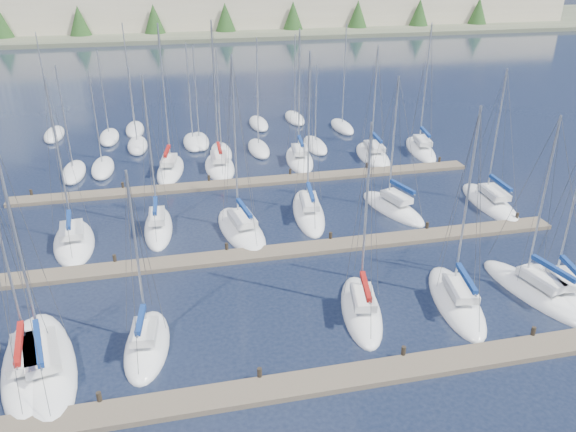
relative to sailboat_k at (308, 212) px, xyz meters
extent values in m
plane|color=#1C2438|center=(-3.64, 37.73, -0.19)|extent=(400.00, 400.00, 0.00)
cube|color=#6B5E4C|center=(-3.64, -20.27, -0.04)|extent=(44.00, 1.80, 0.35)
cylinder|color=#2D261C|center=(-15.64, -19.37, 0.11)|extent=(0.26, 0.26, 1.10)
cylinder|color=#2D261C|center=(-7.64, -19.37, 0.11)|extent=(0.26, 0.26, 1.10)
cylinder|color=#2D261C|center=(0.36, -19.37, 0.11)|extent=(0.26, 0.26, 1.10)
cylinder|color=#2D261C|center=(8.36, -19.37, 0.11)|extent=(0.26, 0.26, 1.10)
cube|color=#6B5E4C|center=(-3.64, -6.27, -0.04)|extent=(44.00, 1.80, 0.35)
cylinder|color=#2D261C|center=(-15.64, -5.37, 0.11)|extent=(0.26, 0.26, 1.10)
cylinder|color=#2D261C|center=(-7.64, -5.37, 0.11)|extent=(0.26, 0.26, 1.10)
cylinder|color=#2D261C|center=(0.36, -5.37, 0.11)|extent=(0.26, 0.26, 1.10)
cylinder|color=#2D261C|center=(8.36, -5.37, 0.11)|extent=(0.26, 0.26, 1.10)
cylinder|color=#2D261C|center=(16.36, -5.37, 0.11)|extent=(0.26, 0.26, 1.10)
cube|color=#6B5E4C|center=(-3.64, 7.73, -0.04)|extent=(44.00, 1.80, 0.35)
cylinder|color=#2D261C|center=(-23.64, 8.63, 0.11)|extent=(0.26, 0.26, 1.10)
cylinder|color=#2D261C|center=(-15.64, 8.63, 0.11)|extent=(0.26, 0.26, 1.10)
cylinder|color=#2D261C|center=(-7.64, 8.63, 0.11)|extent=(0.26, 0.26, 1.10)
cylinder|color=#2D261C|center=(0.36, 8.63, 0.11)|extent=(0.26, 0.26, 1.10)
cylinder|color=#2D261C|center=(8.36, 8.63, 0.11)|extent=(0.26, 0.26, 1.10)
cylinder|color=#2D261C|center=(16.36, 8.63, 0.11)|extent=(0.26, 0.26, 1.10)
ellipsoid|color=white|center=(0.00, 0.03, -0.14)|extent=(3.81, 9.65, 1.60)
cube|color=silver|center=(-0.06, -0.43, 1.16)|extent=(1.84, 3.45, 0.50)
cylinder|color=#9EA0A5|center=(0.11, 0.78, 7.06)|extent=(0.14, 0.14, 12.29)
cylinder|color=#9EA0A5|center=(-0.16, -1.18, 2.21)|extent=(0.64, 3.92, 0.10)
cube|color=navy|center=(-0.16, -1.18, 2.33)|extent=(0.80, 3.63, 0.30)
ellipsoid|color=white|center=(-18.80, -15.66, -0.14)|extent=(5.34, 10.59, 1.60)
cube|color=black|center=(-18.80, -15.66, -0.14)|extent=(2.68, 5.11, 0.12)
cube|color=silver|center=(-18.68, -16.15, 1.16)|extent=(2.48, 3.85, 0.50)
cylinder|color=#9EA0A5|center=(-18.98, -14.87, 6.85)|extent=(0.14, 0.14, 11.86)
cylinder|color=#9EA0A5|center=(-18.50, -16.95, 2.21)|extent=(1.05, 4.17, 0.10)
cube|color=navy|center=(-18.50, -16.95, 2.33)|extent=(1.17, 3.89, 0.30)
ellipsoid|color=white|center=(10.44, 12.49, -0.14)|extent=(3.76, 8.79, 1.60)
cube|color=black|center=(10.44, 12.49, -0.14)|extent=(1.92, 4.23, 0.12)
cube|color=silver|center=(10.40, 12.06, 1.16)|extent=(1.92, 3.13, 0.50)
cylinder|color=#9EA0A5|center=(10.50, 13.17, 6.17)|extent=(0.14, 0.14, 10.52)
cylinder|color=#9EA0A5|center=(10.34, 11.38, 2.21)|extent=(0.42, 3.59, 0.10)
cube|color=navy|center=(10.34, 11.38, 2.33)|extent=(0.59, 3.32, 0.30)
ellipsoid|color=white|center=(-6.09, -2.04, -0.14)|extent=(4.27, 9.02, 1.60)
cube|color=maroon|center=(-6.09, -2.04, -0.14)|extent=(2.17, 4.35, 0.12)
cube|color=silver|center=(-6.03, -2.47, 1.16)|extent=(2.09, 3.25, 0.50)
cylinder|color=#9EA0A5|center=(-6.20, -1.36, 7.21)|extent=(0.14, 0.14, 12.60)
cylinder|color=#9EA0A5|center=(-5.93, -3.16, 2.21)|extent=(0.63, 3.62, 0.10)
cube|color=navy|center=(-5.93, -3.16, 2.33)|extent=(0.79, 3.36, 0.30)
ellipsoid|color=white|center=(-13.39, -15.25, -0.14)|extent=(3.17, 6.79, 1.60)
cube|color=silver|center=(-13.43, -15.57, 1.16)|extent=(1.60, 2.43, 0.50)
cylinder|color=#9EA0A5|center=(-13.33, -14.72, 5.63)|extent=(0.14, 0.14, 9.43)
cylinder|color=#9EA0A5|center=(-13.49, -16.09, 2.21)|extent=(0.41, 2.75, 0.10)
cube|color=navy|center=(-13.49, -16.09, 2.33)|extent=(0.58, 2.55, 0.30)
ellipsoid|color=white|center=(-12.55, -0.18, -0.14)|extent=(2.47, 7.89, 1.60)
cube|color=silver|center=(-12.56, -0.57, 1.16)|extent=(1.31, 2.78, 0.50)
cylinder|color=#9EA0A5|center=(-12.53, 0.44, 6.46)|extent=(0.14, 0.14, 11.09)
cylinder|color=#9EA0A5|center=(-12.58, -1.20, 2.21)|extent=(0.20, 3.29, 0.10)
cube|color=navy|center=(-12.58, -1.20, 2.33)|extent=(0.40, 3.03, 0.30)
ellipsoid|color=white|center=(-19.60, -15.59, -0.14)|extent=(4.02, 9.54, 1.60)
cube|color=silver|center=(-19.54, -16.05, 1.16)|extent=(1.96, 3.42, 0.50)
cylinder|color=#9EA0A5|center=(-19.70, -14.86, 6.55)|extent=(0.14, 0.14, 11.27)
cylinder|color=#9EA0A5|center=(-19.44, -16.78, 2.21)|extent=(0.63, 3.86, 0.10)
cube|color=maroon|center=(-19.44, -16.78, 2.33)|extent=(0.78, 3.58, 0.30)
ellipsoid|color=white|center=(11.28, -15.12, -0.14)|extent=(4.17, 9.06, 1.60)
cube|color=black|center=(11.28, -15.12, -0.14)|extent=(2.10, 4.37, 0.12)
cube|color=silver|center=(11.36, -15.54, 1.16)|extent=(1.94, 3.27, 0.50)
cylinder|color=#9EA0A5|center=(11.13, -14.43, 6.26)|extent=(0.14, 0.14, 10.68)
cylinder|color=#9EA0A5|center=(11.51, -16.23, 2.21)|extent=(0.84, 3.61, 0.10)
cube|color=navy|center=(11.51, -16.23, 2.33)|extent=(0.98, 3.37, 0.30)
ellipsoid|color=white|center=(7.32, -0.83, -0.14)|extent=(4.61, 8.34, 1.60)
cube|color=black|center=(7.32, -0.83, -0.14)|extent=(2.31, 4.03, 0.12)
cube|color=silver|center=(7.42, -1.21, 1.16)|extent=(2.11, 3.06, 0.50)
cylinder|color=#9EA0A5|center=(7.15, -0.22, 6.06)|extent=(0.14, 0.14, 10.29)
cylinder|color=#9EA0A5|center=(7.59, -1.82, 2.21)|extent=(0.98, 3.24, 0.10)
cube|color=navy|center=(7.59, -1.82, 2.33)|extent=(1.10, 3.04, 0.30)
ellipsoid|color=white|center=(16.37, 13.21, -0.14)|extent=(4.09, 9.14, 1.60)
cube|color=black|center=(16.37, 13.21, -0.14)|extent=(2.07, 4.41, 0.12)
cube|color=silver|center=(16.30, 12.78, 1.16)|extent=(1.94, 3.29, 0.50)
cylinder|color=#9EA0A5|center=(16.50, 13.91, 7.17)|extent=(0.14, 0.14, 12.50)
cylinder|color=#9EA0A5|center=(16.17, 12.08, 2.21)|extent=(0.75, 3.67, 0.10)
cube|color=navy|center=(16.17, 12.08, 2.33)|extent=(0.90, 3.41, 0.30)
ellipsoid|color=white|center=(-18.91, -1.31, -0.14)|extent=(3.85, 8.18, 1.60)
cube|color=black|center=(-18.91, -1.31, -0.14)|extent=(1.97, 3.94, 0.12)
cube|color=silver|center=(-18.86, -1.70, 1.16)|extent=(1.95, 2.93, 0.50)
cylinder|color=#9EA0A5|center=(-18.97, -0.68, 6.64)|extent=(0.14, 0.14, 11.46)
cylinder|color=#9EA0A5|center=(-18.80, -2.33, 2.21)|extent=(0.45, 3.31, 0.10)
cube|color=navy|center=(-18.80, -2.33, 2.33)|extent=(0.63, 3.07, 0.30)
ellipsoid|color=white|center=(2.38, 13.09, -0.14)|extent=(3.79, 8.65, 1.60)
cube|color=maroon|center=(2.38, 13.09, -0.14)|extent=(1.93, 4.17, 0.12)
cube|color=silver|center=(2.33, 12.68, 1.16)|extent=(1.88, 3.10, 0.50)
cylinder|color=#9EA0A5|center=(2.47, 13.76, 7.06)|extent=(0.14, 0.14, 12.29)
cylinder|color=#9EA0A5|center=(2.25, 12.01, 2.21)|extent=(0.53, 3.50, 0.10)
cube|color=navy|center=(2.25, 12.01, 2.33)|extent=(0.69, 3.25, 0.30)
ellipsoid|color=white|center=(-0.39, -14.63, -0.14)|extent=(3.89, 8.02, 1.60)
cube|color=maroon|center=(-0.39, -14.63, -0.14)|extent=(1.96, 3.87, 0.12)
cube|color=silver|center=(-0.47, -15.01, 1.16)|extent=(1.83, 2.90, 0.50)
cylinder|color=#9EA0A5|center=(-0.27, -14.03, 6.35)|extent=(0.14, 0.14, 10.87)
cylinder|color=#9EA0A5|center=(-0.59, -15.61, 2.21)|extent=(0.74, 3.19, 0.10)
cube|color=maroon|center=(-0.59, -15.61, 2.33)|extent=(0.89, 2.97, 0.30)
ellipsoid|color=white|center=(16.12, -1.66, -0.14)|extent=(3.21, 9.09, 1.60)
cube|color=silver|center=(16.10, -2.11, 1.16)|extent=(1.68, 3.21, 0.50)
cylinder|color=#9EA0A5|center=(16.16, -0.95, 6.22)|extent=(0.14, 0.14, 10.60)
cylinder|color=#9EA0A5|center=(16.07, -2.83, 2.21)|extent=(0.28, 3.77, 0.10)
cube|color=navy|center=(16.07, -2.83, 2.33)|extent=(0.47, 3.48, 0.30)
ellipsoid|color=white|center=(12.86, -15.49, -0.14)|extent=(3.64, 7.41, 1.60)
cube|color=silver|center=(12.80, -15.84, 1.16)|extent=(1.76, 2.68, 0.50)
cylinder|color=#9EA0A5|center=(12.95, -14.93, 6.04)|extent=(0.14, 0.14, 10.25)
cylinder|color=#9EA0A5|center=(12.70, -16.40, 2.21)|extent=(0.61, 2.95, 0.10)
cube|color=navy|center=(12.70, -16.40, 2.33)|extent=(0.76, 2.75, 0.30)
ellipsoid|color=white|center=(-6.18, 12.72, -0.14)|extent=(3.16, 8.25, 1.60)
cube|color=silver|center=(-6.19, 12.31, 1.16)|extent=(1.70, 2.90, 0.50)
cylinder|color=#9EA0A5|center=(-6.16, 13.38, 7.60)|extent=(0.14, 0.14, 13.37)
cylinder|color=#9EA0A5|center=(-6.20, 11.66, 2.21)|extent=(0.18, 3.44, 0.10)
cube|color=maroon|center=(-6.20, 11.66, 2.33)|extent=(0.37, 3.17, 0.30)
ellipsoid|color=white|center=(5.85, -15.01, -0.14)|extent=(4.18, 8.75, 1.60)
cube|color=silver|center=(5.77, -15.42, 1.16)|extent=(1.99, 3.16, 0.50)
cylinder|color=#9EA0A5|center=(5.97, -14.35, 6.66)|extent=(0.14, 0.14, 11.50)
cylinder|color=#9EA0A5|center=(5.65, -16.08, 2.21)|extent=(0.74, 3.49, 0.10)
cube|color=navy|center=(5.65, -16.08, 2.33)|extent=(0.88, 3.24, 0.30)
ellipsoid|color=white|center=(-11.16, 12.84, -0.14)|extent=(3.76, 8.67, 1.60)
cube|color=black|center=(-11.16, 12.84, -0.14)|extent=(1.91, 4.18, 0.12)
cube|color=silver|center=(-11.23, 12.43, 1.16)|extent=(1.82, 3.11, 0.50)
cylinder|color=#9EA0A5|center=(-11.06, 13.51, 7.51)|extent=(0.14, 0.14, 13.19)
cylinder|color=#9EA0A5|center=(-11.33, 11.76, 2.21)|extent=(0.63, 3.50, 0.10)
cube|color=maroon|center=(-11.33, 11.76, 2.33)|extent=(0.78, 3.25, 0.30)
cylinder|color=#9EA0A5|center=(-24.39, 27.62, 6.31)|extent=(0.12, 0.12, 11.20)
ellipsoid|color=white|center=(-24.39, 27.62, 0.06)|extent=(2.20, 6.40, 1.40)
cylinder|color=#9EA0A5|center=(-7.58, 21.18, 5.78)|extent=(0.12, 0.12, 10.14)
ellipsoid|color=white|center=(-7.58, 21.18, 0.06)|extent=(2.20, 6.40, 1.40)
cylinder|color=#9EA0A5|center=(-8.32, 20.97, 5.96)|extent=(0.12, 0.12, 10.49)
ellipsoid|color=white|center=(-8.32, 20.97, 0.06)|extent=(2.20, 6.40, 1.40)
cylinder|color=#9EA0A5|center=(5.43, 28.26, 5.75)|extent=(0.12, 0.12, 10.06)
ellipsoid|color=white|center=(5.43, 28.26, 0.06)|extent=(2.20, 6.40, 1.40)
cylinder|color=#9EA0A5|center=(-17.86, 25.06, 5.41)|extent=(0.12, 0.12, 9.39)
ellipsoid|color=white|center=(-17.86, 25.06, 0.06)|extent=(2.20, 6.40, 1.40)
cylinder|color=#9EA0A5|center=(-20.61, 13.92, 5.64)|extent=(0.12, 0.12, 9.85)
ellipsoid|color=white|center=(-20.61, 13.92, 0.06)|extent=(2.20, 6.40, 1.40)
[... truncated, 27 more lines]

